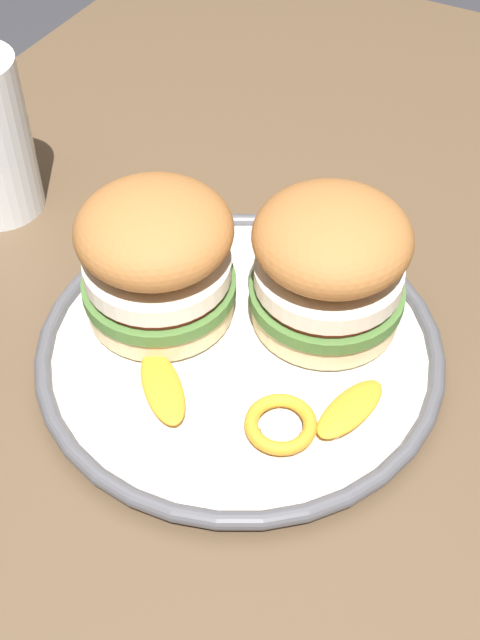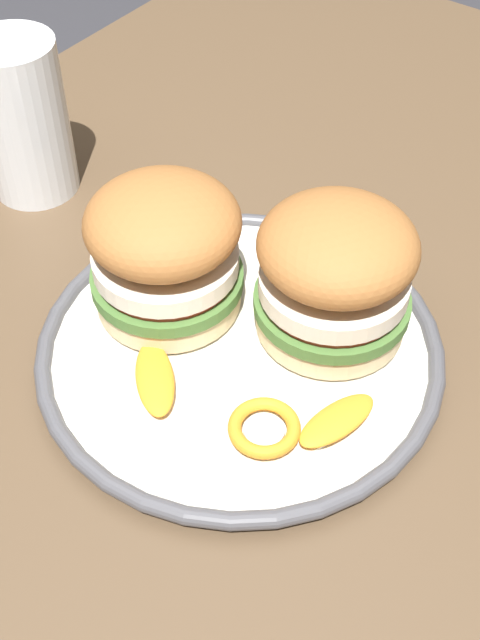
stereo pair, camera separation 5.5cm
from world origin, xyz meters
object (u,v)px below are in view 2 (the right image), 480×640
at_px(dining_table, 235,524).
at_px(dinner_plate, 240,350).
at_px(drinking_glass, 26,129).
at_px(sandwich_half_right, 335,272).
at_px(sandwich_half_left, 165,249).

relative_size(dining_table, dinner_plate, 4.51).
bearing_deg(dining_table, drinking_glass, -111.59).
relative_size(sandwich_half_right, drinking_glass, 1.11).
bearing_deg(drinking_glass, dinner_plate, 77.73).
distance_m(dining_table, drinking_glass, 0.36).
height_order(sandwich_half_right, drinking_glass, drinking_glass).
height_order(dining_table, drinking_glass, drinking_glass).
bearing_deg(drinking_glass, sandwich_half_left, 74.37).
distance_m(dining_table, sandwich_half_left, 0.21).
relative_size(dining_table, drinking_glass, 9.57).
xyz_separation_m(dinner_plate, sandwich_half_left, (-0.00, -0.07, 0.06)).
bearing_deg(sandwich_half_right, dinner_plate, -38.64).
bearing_deg(sandwich_half_left, dinner_plate, 88.12).
bearing_deg(dinner_plate, sandwich_half_right, 141.36).
relative_size(dinner_plate, sandwich_half_right, 1.90).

